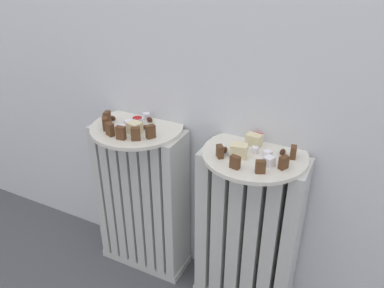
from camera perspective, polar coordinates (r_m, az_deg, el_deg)
radiator_left at (r=1.46m, az=-7.31°, el=-8.32°), size 0.34×0.14×0.58m
radiator_right at (r=1.32m, az=8.22°, el=-13.04°), size 0.34×0.14×0.58m
plate_left at (r=1.30m, az=-8.11°, el=2.44°), size 0.31×0.31×0.01m
plate_right at (r=1.14m, az=9.25°, el=-1.55°), size 0.31×0.31×0.01m
dark_cake_slice_left_0 at (r=1.32m, az=-12.42°, el=3.82°), size 0.02×0.03×0.04m
dark_cake_slice_left_1 at (r=1.28m, az=-12.71°, el=2.95°), size 0.03×0.03×0.04m
dark_cake_slice_left_2 at (r=1.24m, az=-12.04°, el=2.15°), size 0.03×0.03×0.04m
dark_cake_slice_left_3 at (r=1.21m, az=-10.47°, el=1.62°), size 0.03×0.02×0.04m
dark_cake_slice_left_4 at (r=1.20m, az=-8.33°, el=1.49°), size 0.03×0.03×0.04m
dark_cake_slice_left_5 at (r=1.20m, az=-6.15°, el=1.83°), size 0.03×0.03×0.04m
marble_cake_slice_left_0 at (r=1.24m, az=-8.44°, el=2.35°), size 0.05×0.05×0.04m
turkish_delight_left_0 at (r=1.27m, az=-10.26°, el=2.32°), size 0.03×0.03×0.02m
turkish_delight_left_1 at (r=1.34m, az=-6.74°, el=4.12°), size 0.03×0.03×0.02m
turkish_delight_left_2 at (r=1.28m, az=-9.28°, el=2.89°), size 0.03×0.03×0.03m
medjool_date_left_0 at (r=1.32m, az=-6.29°, el=3.60°), size 0.03×0.02×0.02m
medjool_date_left_1 at (r=1.35m, az=-11.61°, el=3.76°), size 0.03×0.02×0.02m
medjool_date_left_2 at (r=1.27m, az=-6.77°, el=2.48°), size 0.03×0.02×0.02m
jam_bowl_left at (r=1.30m, az=-8.06°, el=3.46°), size 0.04×0.04×0.02m
dark_cake_slice_right_0 at (r=1.10m, az=4.15°, el=-1.12°), size 0.03×0.03×0.04m
dark_cake_slice_right_1 at (r=1.05m, az=6.38°, el=-2.68°), size 0.03×0.02×0.04m
dark_cake_slice_right_2 at (r=1.04m, az=10.08°, el=-3.33°), size 0.03×0.03×0.04m
dark_cake_slice_right_3 at (r=1.07m, az=13.39°, el=-2.69°), size 0.03×0.03×0.04m
dark_cake_slice_right_4 at (r=1.13m, az=14.74°, el=-1.18°), size 0.02×0.03×0.04m
marble_cake_slice_right_0 at (r=1.17m, az=9.12°, el=0.58°), size 0.05×0.04×0.04m
marble_cake_slice_right_1 at (r=1.10m, az=6.93°, el=-0.96°), size 0.05×0.04×0.04m
turkish_delight_right_0 at (r=1.12m, az=11.07°, el=-1.49°), size 0.03×0.03×0.02m
turkish_delight_right_1 at (r=1.08m, az=11.29°, el=-2.49°), size 0.03×0.03×0.03m
turkish_delight_right_2 at (r=1.13m, az=9.27°, el=-0.89°), size 0.02×0.02×0.02m
medjool_date_right_0 at (r=1.12m, az=4.78°, el=-0.90°), size 0.02×0.03×0.02m
medjool_date_right_1 at (r=1.14m, az=13.24°, el=-1.16°), size 0.02×0.03×0.02m
jam_bowl_right at (r=1.21m, az=9.74°, el=1.20°), size 0.04×0.04×0.03m
fork at (r=1.14m, az=6.61°, el=-1.01°), size 0.06×0.09×0.00m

